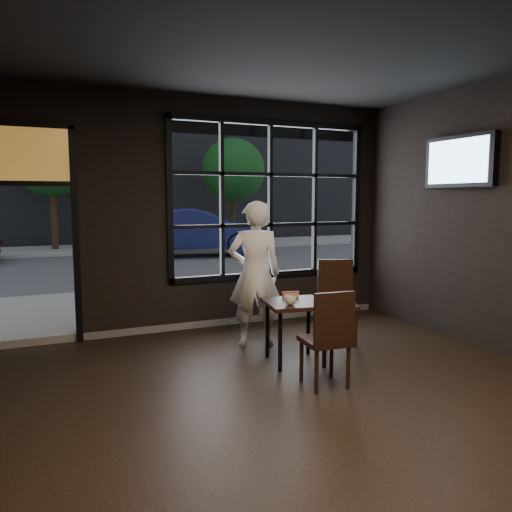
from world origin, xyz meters
name	(u,v)px	position (x,y,z in m)	size (l,w,h in m)	color
floor	(324,439)	(0.00, 0.00, -0.01)	(6.00, 7.00, 0.02)	black
window_frame	(270,200)	(1.20, 3.50, 1.80)	(3.06, 0.12, 2.28)	black
stained_transom	(18,153)	(-2.10, 3.50, 2.35)	(1.20, 0.06, 0.70)	orange
street_asphalt	(78,234)	(0.00, 24.00, -0.02)	(60.00, 41.00, 0.04)	#545456
building_across	(73,79)	(0.00, 23.00, 7.50)	(28.00, 12.00, 15.00)	#5B5956
cafe_table	(295,332)	(0.63, 1.65, 0.35)	(0.64, 0.64, 0.70)	black
chair_near	(325,337)	(0.57, 0.93, 0.48)	(0.42, 0.42, 0.96)	black
chair_window	(338,303)	(1.48, 2.09, 0.52)	(0.45, 0.45, 1.04)	black
man	(255,274)	(0.49, 2.43, 0.90)	(0.65, 0.43, 1.79)	silver
hotdog	(290,295)	(0.69, 1.87, 0.72)	(0.20, 0.08, 0.06)	tan
cup	(290,301)	(0.50, 1.52, 0.74)	(0.12, 0.12, 0.10)	silver
tv	(460,161)	(2.93, 1.63, 2.28)	(0.12, 1.10, 0.64)	black
navy_car	(197,231)	(2.66, 11.93, 0.80)	(1.48, 4.24, 1.40)	#1A1E50
tree_left	(51,157)	(-1.38, 15.12, 3.19)	(2.65, 2.65, 4.53)	#332114
tree_right	(233,171)	(4.90, 14.51, 2.85)	(2.37, 2.37, 4.04)	#332114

